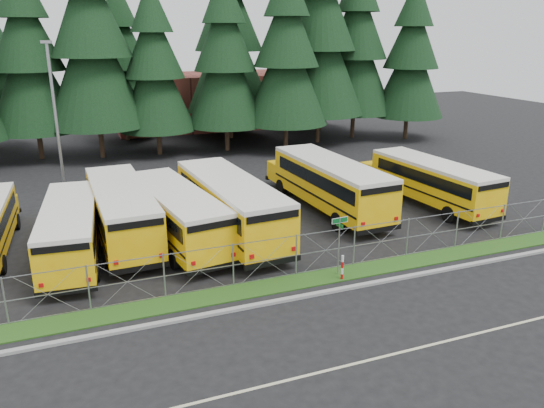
{
  "coord_description": "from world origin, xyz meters",
  "views": [
    {
      "loc": [
        -10.06,
        -21.28,
        10.71
      ],
      "look_at": [
        -0.24,
        4.0,
        1.84
      ],
      "focal_mm": 35.0,
      "sensor_mm": 36.0,
      "label": 1
    }
  ],
  "objects": [
    {
      "name": "grass_verge",
      "position": [
        0.0,
        -1.7,
        0.03
      ],
      "size": [
        50.0,
        1.4,
        0.06
      ],
      "primitive_type": "cube",
      "color": "#184413",
      "rests_on": "ground"
    },
    {
      "name": "bus_6",
      "position": [
        4.58,
        6.93,
        1.61
      ],
      "size": [
        3.48,
        12.41,
        3.22
      ],
      "primitive_type": null,
      "rotation": [
        0.0,
        0.0,
        0.05
      ],
      "color": "#F8B007",
      "rests_on": "ground"
    },
    {
      "name": "conifer_11",
      "position": [
        -4.38,
        34.45,
        7.87
      ],
      "size": [
        7.12,
        7.12,
        15.74
      ],
      "primitive_type": null,
      "color": "black",
      "rests_on": "ground"
    },
    {
      "name": "curb",
      "position": [
        0.0,
        -3.1,
        0.06
      ],
      "size": [
        50.0,
        0.25,
        0.12
      ],
      "primitive_type": "cube",
      "color": "gray",
      "rests_on": "ground"
    },
    {
      "name": "chainlink_fence",
      "position": [
        0.0,
        -1.0,
        1.0
      ],
      "size": [
        44.0,
        0.1,
        2.0
      ],
      "primitive_type": null,
      "color": "gray",
      "rests_on": "ground"
    },
    {
      "name": "bus_east",
      "position": [
        11.08,
        5.52,
        1.45
      ],
      "size": [
        3.55,
        11.26,
        2.9
      ],
      "primitive_type": null,
      "rotation": [
        0.0,
        0.0,
        0.08
      ],
      "color": "#F8B007",
      "rests_on": "ground"
    },
    {
      "name": "bus_4",
      "position": [
        -2.38,
        5.09,
        1.62
      ],
      "size": [
        3.8,
        12.54,
        3.24
      ],
      "primitive_type": null,
      "rotation": [
        0.0,
        0.0,
        0.07
      ],
      "color": "#F8B007",
      "rests_on": "ground"
    },
    {
      "name": "street_sign",
      "position": [
        0.8,
        -1.68,
        2.03
      ],
      "size": [
        0.84,
        0.55,
        2.81
      ],
      "color": "gray",
      "rests_on": "ground"
    },
    {
      "name": "ground",
      "position": [
        0.0,
        0.0,
        0.0
      ],
      "size": [
        120.0,
        120.0,
        0.0
      ],
      "primitive_type": "plane",
      "color": "black",
      "rests_on": "ground"
    },
    {
      "name": "conifer_4",
      "position": [
        -2.43,
        26.69,
        7.53
      ],
      "size": [
        6.81,
        6.81,
        15.06
      ],
      "primitive_type": null,
      "color": "black",
      "rests_on": "ground"
    },
    {
      "name": "conifer_8",
      "position": [
        17.96,
        27.41,
        8.88
      ],
      "size": [
        8.03,
        8.03,
        17.77
      ],
      "primitive_type": null,
      "color": "black",
      "rests_on": "ground"
    },
    {
      "name": "conifer_6",
      "position": [
        8.99,
        24.18,
        8.47
      ],
      "size": [
        7.66,
        7.66,
        16.94
      ],
      "primitive_type": null,
      "color": "black",
      "rests_on": "ground"
    },
    {
      "name": "bus_3",
      "position": [
        -5.34,
        5.07,
        1.48
      ],
      "size": [
        4.21,
        11.58,
        2.97
      ],
      "primitive_type": null,
      "rotation": [
        0.0,
        0.0,
        0.14
      ],
      "color": "#F8B007",
      "rests_on": "ground"
    },
    {
      "name": "striped_bollard",
      "position": [
        0.73,
        -2.21,
        0.6
      ],
      "size": [
        0.11,
        0.11,
        1.2
      ],
      "primitive_type": "cylinder",
      "color": "#B20C0C",
      "rests_on": "ground"
    },
    {
      "name": "conifer_2",
      "position": [
        -12.45,
        28.62,
        8.33
      ],
      "size": [
        7.54,
        7.54,
        16.67
      ],
      "primitive_type": null,
      "color": "black",
      "rests_on": "ground"
    },
    {
      "name": "bus_1",
      "position": [
        -10.45,
        4.85,
        1.39
      ],
      "size": [
        3.38,
        10.81,
        2.79
      ],
      "primitive_type": null,
      "rotation": [
        0.0,
        0.0,
        -0.08
      ],
      "color": "#F8B007",
      "rests_on": "ground"
    },
    {
      "name": "brick_building",
      "position": [
        6.0,
        40.0,
        3.0
      ],
      "size": [
        22.0,
        10.0,
        6.0
      ],
      "primitive_type": "cube",
      "color": "brown",
      "rests_on": "ground"
    },
    {
      "name": "conifer_13",
      "position": [
        16.71,
        32.78,
        9.9
      ],
      "size": [
        8.95,
        8.95,
        19.8
      ],
      "primitive_type": null,
      "color": "black",
      "rests_on": "ground"
    },
    {
      "name": "conifer_5",
      "position": [
        3.79,
        26.0,
        8.07
      ],
      "size": [
        7.29,
        7.29,
        16.13
      ],
      "primitive_type": null,
      "color": "black",
      "rests_on": "ground"
    },
    {
      "name": "conifer_7",
      "position": [
        13.37,
        26.4,
        9.87
      ],
      "size": [
        8.93,
        8.93,
        19.74
      ],
      "primitive_type": null,
      "color": "black",
      "rests_on": "ground"
    },
    {
      "name": "bus_2",
      "position": [
        -7.91,
        6.41,
        1.52
      ],
      "size": [
        3.12,
        11.71,
        3.05
      ],
      "primitive_type": null,
      "rotation": [
        0.0,
        0.0,
        0.03
      ],
      "color": "#F8B007",
      "rests_on": "ground"
    },
    {
      "name": "conifer_9",
      "position": [
        22.85,
        24.89,
        7.91
      ],
      "size": [
        7.15,
        7.15,
        15.82
      ],
      "primitive_type": null,
      "color": "black",
      "rests_on": "ground"
    },
    {
      "name": "light_standard",
      "position": [
        -10.71,
        16.76,
        5.5
      ],
      "size": [
        0.7,
        0.35,
        10.14
      ],
      "color": "gray",
      "rests_on": "ground"
    },
    {
      "name": "road_lane_line",
      "position": [
        0.0,
        -8.0,
        0.01
      ],
      "size": [
        50.0,
        0.12,
        0.01
      ],
      "primitive_type": "cube",
      "color": "beige",
      "rests_on": "ground"
    },
    {
      "name": "conifer_3",
      "position": [
        -7.39,
        27.28,
        9.53
      ],
      "size": [
        8.62,
        8.62,
        19.06
      ],
      "primitive_type": null,
      "color": "black",
      "rests_on": "ground"
    },
    {
      "name": "conifer_12",
      "position": [
        5.9,
        31.71,
        9.76
      ],
      "size": [
        8.82,
        8.82,
        19.51
      ],
      "primitive_type": null,
      "color": "black",
      "rests_on": "ground"
    }
  ]
}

